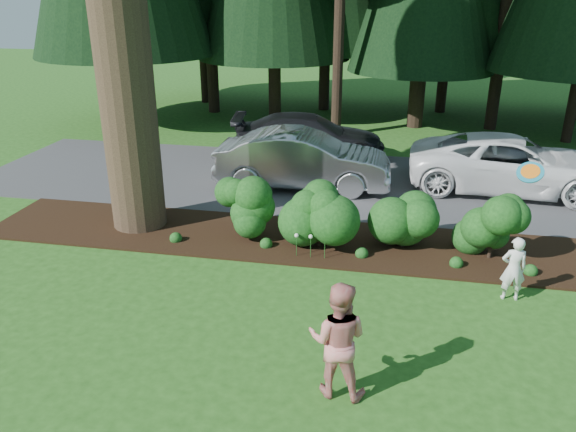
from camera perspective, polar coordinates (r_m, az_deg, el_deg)
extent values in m
plane|color=#214D16|center=(9.81, 1.82, -10.72)|extent=(80.00, 80.00, 0.00)
cube|color=black|center=(12.62, 4.24, -2.69)|extent=(16.00, 2.50, 0.05)
cube|color=#38383A|center=(16.56, 6.08, 3.39)|extent=(22.00, 6.00, 0.03)
sphere|color=#123C12|center=(12.69, -4.70, 0.55)|extent=(1.08, 1.08, 1.08)
cylinder|color=black|center=(12.88, -4.63, -1.55)|extent=(0.08, 0.08, 0.30)
sphere|color=#123C12|center=(12.06, 3.27, 0.81)|extent=(1.35, 1.35, 1.35)
cylinder|color=black|center=(12.37, 3.19, -2.57)|extent=(0.08, 0.08, 0.30)
sphere|color=#123C12|center=(12.29, 11.79, 0.23)|extent=(1.26, 1.26, 1.26)
cylinder|color=black|center=(12.55, 11.55, -2.63)|extent=(0.08, 0.08, 0.30)
sphere|color=#123C12|center=(12.32, 20.13, -1.20)|extent=(1.17, 1.17, 1.17)
cylinder|color=black|center=(12.55, 19.79, -3.57)|extent=(0.08, 0.08, 0.30)
cylinder|color=#123C12|center=(11.84, 0.87, -3.18)|extent=(0.01, 0.01, 0.50)
sphere|color=white|center=(11.73, 0.88, -1.99)|extent=(0.09, 0.09, 0.09)
cylinder|color=#123C12|center=(11.80, 2.31, -3.30)|extent=(0.01, 0.01, 0.50)
sphere|color=white|center=(11.68, 2.33, -2.10)|extent=(0.09, 0.09, 0.09)
cylinder|color=#123C12|center=(11.76, 3.75, -3.41)|extent=(0.01, 0.01, 0.50)
sphere|color=white|center=(11.65, 3.79, -2.22)|extent=(0.09, 0.09, 0.09)
cylinder|color=black|center=(24.11, -9.59, 20.12)|extent=(0.50, 0.50, 9.10)
cylinder|color=black|center=(21.77, 5.39, 19.65)|extent=(0.50, 0.50, 8.75)
cylinder|color=black|center=(23.92, 21.30, 19.41)|extent=(0.50, 0.50, 9.45)
imported|color=#ABABB0|center=(15.82, 1.54, 5.72)|extent=(4.95, 1.90, 1.61)
imported|color=white|center=(16.75, 21.75, 4.93)|extent=(5.68, 2.91, 1.53)
imported|color=black|center=(18.72, 2.15, 8.08)|extent=(5.24, 2.77, 1.45)
imported|color=white|center=(10.96, 21.93, -4.99)|extent=(0.47, 0.33, 1.24)
imported|color=red|center=(7.88, 5.07, -12.41)|extent=(0.89, 0.72, 1.74)
cylinder|color=teal|center=(10.47, 23.39, 4.10)|extent=(0.50, 0.39, 0.38)
cylinder|color=orange|center=(10.46, 23.41, 4.18)|extent=(0.35, 0.27, 0.27)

